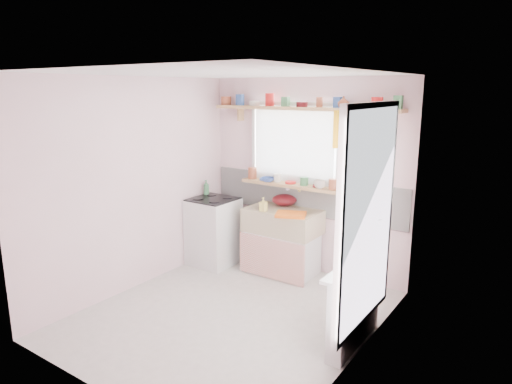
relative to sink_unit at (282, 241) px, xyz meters
The scene contains 19 objects.
room 1.31m from the sink_unit, 28.17° to the right, with size 3.20×3.20×3.20m.
sink_unit is the anchor object (origin of this frame).
cooker 0.98m from the sink_unit, 165.62° to the right, with size 0.58×0.58×0.93m.
radiator_ledge 1.82m from the sink_unit, 37.05° to the right, with size 0.22×0.95×0.78m.
windowsill 0.73m from the sink_unit, 90.00° to the left, with size 1.40×0.22×0.04m, color tan.
pine_shelf 1.70m from the sink_unit, 49.64° to the left, with size 2.52×0.24×0.04m, color tan.
shelf_crockery 1.78m from the sink_unit, 49.64° to the left, with size 2.47×0.11×0.12m.
sill_crockery 0.81m from the sink_unit, 95.28° to the left, with size 1.35×0.11×0.12m.
dish_tray 0.53m from the sink_unit, 39.70° to the right, with size 0.36×0.27×0.04m, color orange.
colander 0.54m from the sink_unit, 115.68° to the left, with size 0.33×0.33×0.15m, color #510D13.
jade_plant 1.69m from the sink_unit, 30.46° to the right, with size 0.46×0.40×0.51m, color #285E25.
fruit_bowl 1.62m from the sink_unit, 30.27° to the right, with size 0.28×0.28×0.07m, color silver.
herb_pot 2.02m from the sink_unit, 41.31° to the right, with size 0.11×0.07×0.20m, color #255D2A.
soap_bottle_sink 0.57m from the sink_unit, 131.02° to the right, with size 0.08×0.08×0.18m, color #E8D567.
sill_cup 0.91m from the sink_unit, 15.74° to the left, with size 0.13×0.13×0.11m, color beige.
sill_bowl 0.83m from the sink_unit, 157.96° to the left, with size 0.18×0.18×0.05m, color #2F4D9B.
shelf_vase 1.92m from the sink_unit, ahead, with size 0.13×0.13×0.14m, color #A35132.
cooker_bottle 1.31m from the sink_unit, behind, with size 0.08×0.08×0.21m, color #40814F.
fruit 1.64m from the sink_unit, 29.97° to the right, with size 0.20×0.14×0.10m.
Camera 1 is at (2.75, -3.53, 2.35)m, focal length 32.00 mm.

